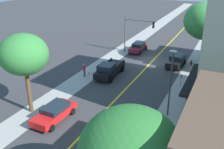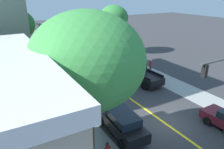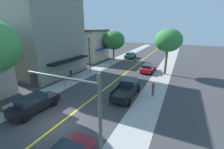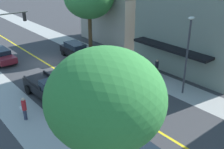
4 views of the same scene
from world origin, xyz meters
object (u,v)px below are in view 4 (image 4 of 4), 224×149
Objects in this scene: parking_meter at (126,61)px; black_pickup_truck at (51,89)px; black_sedan_left_curb at (76,50)px; street_lamp at (188,48)px; small_dog at (22,109)px; fire_hydrant at (84,49)px; pedestrian_red_shirt at (24,108)px; street_tree_left_far at (106,99)px; maroon_sedan_right_curb at (1,55)px; pedestrian_black_shirt at (157,67)px.

black_pickup_truck reaches higher than parking_meter.
black_pickup_truck is at bearing 5.14° from parking_meter.
black_sedan_left_curb is at bearing 134.18° from black_pickup_truck.
street_lamp reaches higher than small_dog.
street_lamp is (-0.29, 14.47, 3.63)m from fire_hydrant.
parking_meter is at bearing 93.36° from black_pickup_truck.
parking_meter is at bearing 19.44° from black_sedan_left_curb.
black_sedan_left_curb is at bearing 145.80° from pedestrian_red_shirt.
street_tree_left_far is 1.60× the size of black_sedan_left_curb.
black_pickup_truck is (-0.18, 11.15, 0.16)m from maroon_sedan_right_curb.
pedestrian_black_shirt is at bearing -105.04° from street_lamp.
black_pickup_truck is at bearing 132.04° from pedestrian_red_shirt.
black_pickup_truck reaches higher than black_sedan_left_curb.
parking_meter reaches higher than small_dog.
black_sedan_left_curb is at bearing 59.24° from maroon_sedan_right_curb.
black_pickup_truck is 8.99× the size of small_dog.
small_dog is at bearing -25.29° from street_lamp.
pedestrian_black_shirt is at bearing 76.15° from black_pickup_truck.
black_pickup_truck is (9.06, -6.05, -3.06)m from street_lamp.
maroon_sedan_right_curb reaches higher than fire_hydrant.
black_sedan_left_curb reaches higher than maroon_sedan_right_curb.
street_lamp is 11.32m from black_pickup_truck.
street_lamp is 1.34× the size of black_sedan_left_curb.
pedestrian_red_shirt reaches higher than fire_hydrant.
street_tree_left_far is at bearing -17.40° from black_pickup_truck.
street_lamp reaches higher than maroon_sedan_right_curb.
black_sedan_left_curb is at bearing -72.93° from parking_meter.
small_dog is at bearing -13.06° from maroon_sedan_right_curb.
parking_meter is (-0.08, 7.62, 0.54)m from fire_hydrant.
pedestrian_red_shirt is at bearing -63.92° from black_pickup_truck.
pedestrian_red_shirt is (11.57, 9.90, 0.57)m from fire_hydrant.
small_dog is (11.69, -5.52, -3.68)m from street_lamp.
pedestrian_red_shirt is at bearing 40.55° from fire_hydrant.
street_lamp reaches higher than parking_meter.
black_sedan_left_curb is (1.87, 1.28, 0.50)m from fire_hydrant.
fire_hydrant is 0.16× the size of maroon_sedan_right_curb.
street_lamp is at bearing 11.67° from black_sedan_left_curb.
black_sedan_left_curb is (-9.98, -18.16, -4.93)m from street_tree_left_far.
pedestrian_black_shirt reaches higher than small_dog.
fire_hydrant is at bearing 71.78° from maroon_sedan_right_curb.
pedestrian_black_shirt is (-13.19, -8.86, -4.92)m from street_tree_left_far.
pedestrian_black_shirt is 2.58× the size of small_dog.
black_sedan_left_curb is 2.79× the size of pedestrian_red_shirt.
maroon_sedan_right_curb is (9.24, -17.21, -3.23)m from street_lamp.
street_lamp is at bearing 27.01° from maroon_sedan_right_curb.
black_sedan_left_curb is 12.25m from small_dog.
pedestrian_red_shirt is at bearing 11.06° from parking_meter.
pedestrian_black_shirt reaches higher than maroon_sedan_right_curb.
street_tree_left_far is 22.92m from maroon_sedan_right_curb.
pedestrian_red_shirt is at bearing -12.94° from maroon_sedan_right_curb.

